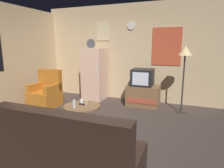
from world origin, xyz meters
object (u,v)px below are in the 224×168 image
(crt_tv, at_px, (143,77))
(mug_ceramic_tan, at_px, (86,103))
(tv_stand, at_px, (143,96))
(standing_lamp, at_px, (185,56))
(couch, at_px, (70,154))
(remote_control, at_px, (82,104))
(armchair, at_px, (46,93))
(fridge, at_px, (94,74))
(coffee_table, at_px, (82,116))
(mug_ceramic_white, at_px, (82,102))
(wine_glass, at_px, (74,104))

(crt_tv, bearing_deg, mug_ceramic_tan, -112.52)
(tv_stand, distance_m, standing_lamp, 1.47)
(crt_tv, xyz_separation_m, couch, (-0.15, -3.18, -0.46))
(crt_tv, distance_m, remote_control, 1.96)
(standing_lamp, bearing_deg, mug_ceramic_tan, -137.54)
(armchair, bearing_deg, fridge, 49.54)
(standing_lamp, xyz_separation_m, coffee_table, (-1.79, -1.66, -1.14))
(mug_ceramic_white, xyz_separation_m, armchair, (-1.54, 0.76, -0.15))
(fridge, distance_m, remote_control, 2.02)
(mug_ceramic_tan, bearing_deg, tv_stand, 66.53)
(wine_glass, height_order, remote_control, wine_glass)
(fridge, height_order, wine_glass, fridge)
(mug_ceramic_tan, bearing_deg, remote_control, -166.14)
(mug_ceramic_white, xyz_separation_m, mug_ceramic_tan, (0.12, -0.03, 0.00))
(coffee_table, xyz_separation_m, wine_glass, (-0.07, -0.16, 0.30))
(fridge, height_order, crt_tv, fridge)
(crt_tv, distance_m, mug_ceramic_tan, 1.91)
(fridge, distance_m, tv_stand, 1.59)
(coffee_table, relative_size, mug_ceramic_white, 8.00)
(coffee_table, height_order, couch, couch)
(standing_lamp, height_order, wine_glass, standing_lamp)
(tv_stand, bearing_deg, coffee_table, -114.09)
(coffee_table, relative_size, armchair, 0.75)
(crt_tv, relative_size, standing_lamp, 0.34)
(remote_control, xyz_separation_m, armchair, (-1.58, 0.81, -0.12))
(tv_stand, height_order, wine_glass, wine_glass)
(fridge, bearing_deg, armchair, -130.46)
(fridge, distance_m, mug_ceramic_tan, 2.02)
(remote_control, height_order, couch, couch)
(coffee_table, bearing_deg, mug_ceramic_white, 122.15)
(tv_stand, bearing_deg, crt_tv, -178.41)
(coffee_table, distance_m, remote_control, 0.24)
(fridge, relative_size, mug_ceramic_white, 19.67)
(crt_tv, distance_m, coffee_table, 2.05)
(crt_tv, bearing_deg, standing_lamp, -8.67)
(tv_stand, height_order, mug_ceramic_white, tv_stand)
(mug_ceramic_tan, height_order, remote_control, mug_ceramic_tan)
(coffee_table, height_order, mug_ceramic_tan, mug_ceramic_tan)
(standing_lamp, relative_size, coffee_table, 2.21)
(wine_glass, distance_m, remote_control, 0.23)
(tv_stand, height_order, couch, couch)
(wine_glass, height_order, couch, couch)
(fridge, height_order, standing_lamp, fridge)
(tv_stand, height_order, coffee_table, tv_stand)
(fridge, xyz_separation_m, crt_tv, (1.47, -0.12, 0.01))
(wine_glass, xyz_separation_m, armchair, (-1.54, 1.02, -0.18))
(tv_stand, relative_size, wine_glass, 5.60)
(remote_control, relative_size, couch, 0.09)
(wine_glass, xyz_separation_m, mug_ceramic_white, (0.01, 0.26, -0.03))
(fridge, bearing_deg, tv_stand, -4.40)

